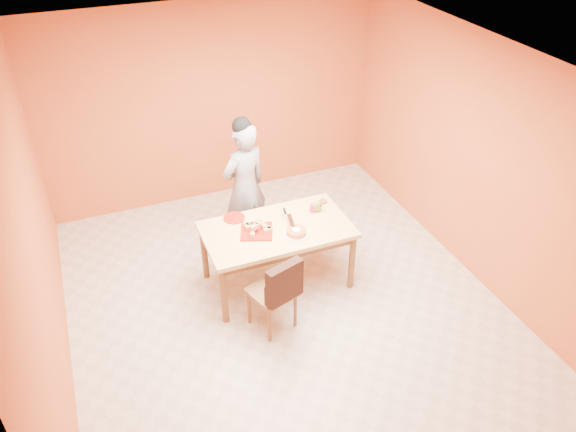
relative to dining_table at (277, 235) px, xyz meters
name	(u,v)px	position (x,y,z in m)	size (l,w,h in m)	color
floor	(282,301)	(-0.07, -0.32, -0.67)	(5.00, 5.00, 0.00)	beige
ceiling	(281,63)	(-0.07, -0.32, 2.03)	(5.00, 5.00, 0.00)	silver
wall_back	(212,104)	(-0.07, 2.18, 0.68)	(4.50, 4.50, 0.00)	#C0612C
wall_left	(37,251)	(-2.32, -0.32, 0.68)	(5.00, 5.00, 0.00)	#C0612C
wall_right	(471,157)	(2.18, -0.32, 0.68)	(5.00, 5.00, 0.00)	#C0612C
dining_table	(277,235)	(0.00, 0.00, 0.00)	(1.60, 0.90, 0.76)	#DCC373
dining_chair	(272,291)	(-0.30, -0.64, -0.19)	(0.54, 0.60, 0.92)	brown
pastry_pile	(256,227)	(-0.23, 0.01, 0.16)	(0.30, 0.30, 0.10)	tan
person	(245,187)	(-0.08, 0.86, 0.15)	(0.60, 0.39, 1.64)	gray
pastry_platter	(257,231)	(-0.23, 0.01, 0.10)	(0.34, 0.34, 0.02)	maroon
red_dinner_plate	(234,218)	(-0.37, 0.35, 0.10)	(0.24, 0.24, 0.01)	maroon
white_cake_plate	(296,234)	(0.15, -0.19, 0.10)	(0.27, 0.27, 0.01)	white
sponge_cake	(296,232)	(0.15, -0.19, 0.13)	(0.22, 0.22, 0.05)	orange
cake_server	(291,220)	(0.16, -0.01, 0.16)	(0.05, 0.25, 0.01)	white
egg_ornament	(317,206)	(0.54, 0.14, 0.16)	(0.11, 0.09, 0.14)	olive
magenta_glass	(312,208)	(0.49, 0.14, 0.14)	(0.07, 0.07, 0.10)	#C01C45
checker_tin	(323,202)	(0.68, 0.27, 0.11)	(0.09, 0.09, 0.03)	#3E2710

